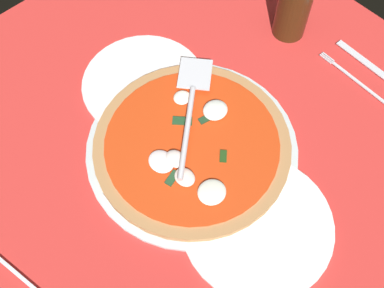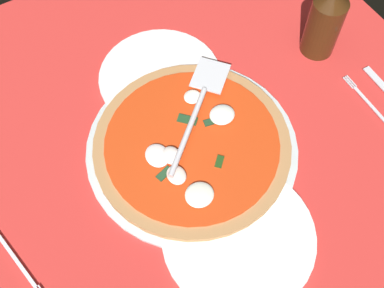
{
  "view_description": "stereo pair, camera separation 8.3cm",
  "coord_description": "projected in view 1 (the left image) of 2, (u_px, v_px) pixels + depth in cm",
  "views": [
    {
      "loc": [
        26.66,
        -23.8,
        74.47
      ],
      "look_at": [
        -2.83,
        3.68,
        2.06
      ],
      "focal_mm": 43.95,
      "sensor_mm": 36.0,
      "label": 1
    },
    {
      "loc": [
        31.65,
        -17.2,
        74.47
      ],
      "look_at": [
        -2.83,
        3.68,
        2.06
      ],
      "focal_mm": 43.95,
      "sensor_mm": 36.0,
      "label": 2
    }
  ],
  "objects": [
    {
      "name": "ground_plane",
      "position": [
        188.0,
        173.0,
        0.83
      ],
      "size": [
        109.26,
        109.26,
        0.8
      ],
      "primitive_type": "cube",
      "color": "red"
    },
    {
      "name": "beer_bottle",
      "position": [
        295.0,
        1.0,
        0.91
      ],
      "size": [
        6.7,
        6.7,
        21.5
      ],
      "color": "#39200D",
      "rests_on": "ground_plane"
    },
    {
      "name": "pizza_server",
      "position": [
        190.0,
        107.0,
        0.84
      ],
      "size": [
        19.31,
        21.82,
        1.0
      ],
      "rotation": [
        0.0,
        0.0,
        2.28
      ],
      "color": "silver",
      "rests_on": "pizza"
    },
    {
      "name": "pizza",
      "position": [
        192.0,
        145.0,
        0.83
      ],
      "size": [
        35.07,
        35.07,
        2.93
      ],
      "color": "#B37E4B",
      "rests_on": "pizza_pan"
    },
    {
      "name": "dinner_plate_right",
      "position": [
        257.0,
        225.0,
        0.77
      ],
      "size": [
        25.13,
        25.13,
        1.0
      ],
      "primitive_type": "cylinder",
      "color": "white",
      "rests_on": "ground_plane"
    },
    {
      "name": "pizza_pan",
      "position": [
        192.0,
        148.0,
        0.84
      ],
      "size": [
        37.85,
        37.85,
        0.96
      ],
      "primitive_type": "cylinder",
      "color": "silver",
      "rests_on": "ground_plane"
    },
    {
      "name": "checker_pattern",
      "position": [
        188.0,
        172.0,
        0.82
      ],
      "size": [
        109.26,
        109.26,
        0.1
      ],
      "color": "white",
      "rests_on": "ground_plane"
    },
    {
      "name": "dinner_plate_left",
      "position": [
        144.0,
        84.0,
        0.91
      ],
      "size": [
        23.84,
        23.84,
        1.0
      ],
      "primitive_type": "cylinder",
      "color": "white",
      "rests_on": "ground_plane"
    },
    {
      "name": "place_setting_far",
      "position": [
        372.0,
        80.0,
        0.92
      ],
      "size": [
        21.18,
        11.64,
        1.4
      ],
      "rotation": [
        0.0,
        0.0,
        3.11
      ],
      "color": "white",
      "rests_on": "ground_plane"
    }
  ]
}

